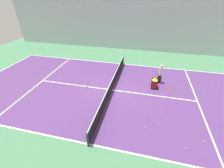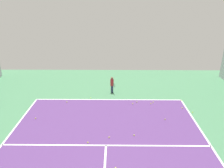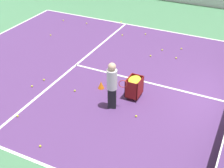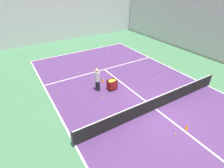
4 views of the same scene
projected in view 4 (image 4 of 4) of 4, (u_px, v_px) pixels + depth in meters
name	position (u px, v px, depth m)	size (l,w,h in m)	color
ground_plane	(156.00, 109.00, 10.71)	(37.31, 37.31, 0.00)	#477F56
court_playing_area	(156.00, 109.00, 10.71)	(10.45, 23.36, 0.00)	#563370
line_baseline_far	(81.00, 51.00, 19.22)	(10.45, 0.10, 0.00)	white
line_sideline_left	(75.00, 146.00, 8.36)	(0.10, 23.36, 0.00)	white
line_sideline_right	(207.00, 86.00, 13.05)	(0.10, 23.36, 0.00)	white
line_service_far	(104.00, 69.00, 15.39)	(10.45, 0.10, 0.00)	white
line_centre_service	(156.00, 109.00, 10.71)	(0.10, 12.85, 0.00)	white
hall_enclosure_far	(62.00, 10.00, 21.03)	(20.40, 0.15, 7.26)	silver
tennis_net	(157.00, 103.00, 10.45)	(10.75, 0.10, 0.95)	#2D2D33
coach_at_net	(97.00, 78.00, 11.99)	(0.44, 0.68, 1.73)	black
ball_cart	(112.00, 83.00, 12.32)	(0.63, 0.47, 0.80)	maroon
training_cone_0	(187.00, 127.00, 9.22)	(0.19, 0.19, 0.31)	orange
training_cone_1	(103.00, 80.00, 13.49)	(0.24, 0.24, 0.29)	orange
tennis_ball_1	(121.00, 49.00, 19.66)	(0.07, 0.07, 0.07)	yellow
tennis_ball_2	(140.00, 62.00, 16.65)	(0.07, 0.07, 0.07)	yellow
tennis_ball_3	(130.00, 53.00, 18.71)	(0.07, 0.07, 0.07)	yellow
tennis_ball_10	(154.00, 80.00, 13.78)	(0.07, 0.07, 0.07)	yellow
tennis_ball_11	(57.00, 94.00, 12.05)	(0.07, 0.07, 0.07)	yellow
tennis_ball_12	(78.00, 72.00, 14.81)	(0.07, 0.07, 0.07)	yellow
tennis_ball_14	(142.00, 75.00, 14.44)	(0.07, 0.07, 0.07)	yellow
tennis_ball_16	(152.00, 74.00, 14.60)	(0.07, 0.07, 0.07)	yellow
tennis_ball_17	(148.00, 56.00, 17.98)	(0.07, 0.07, 0.07)	yellow
tennis_ball_20	(163.00, 76.00, 14.27)	(0.07, 0.07, 0.07)	yellow
tennis_ball_24	(85.00, 71.00, 14.98)	(0.07, 0.07, 0.07)	yellow
tennis_ball_25	(153.00, 64.00, 16.20)	(0.07, 0.07, 0.07)	yellow
tennis_ball_26	(52.00, 71.00, 15.02)	(0.07, 0.07, 0.07)	yellow
tennis_ball_27	(58.00, 69.00, 15.35)	(0.07, 0.07, 0.07)	yellow
tennis_ball_29	(103.00, 97.00, 11.74)	(0.07, 0.07, 0.07)	yellow
tennis_ball_31	(175.00, 134.00, 8.94)	(0.07, 0.07, 0.07)	yellow
tennis_ball_32	(109.00, 54.00, 18.33)	(0.07, 0.07, 0.07)	yellow
tennis_ball_33	(62.00, 81.00, 13.54)	(0.07, 0.07, 0.07)	yellow
tennis_ball_35	(91.00, 79.00, 13.83)	(0.07, 0.07, 0.07)	yellow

